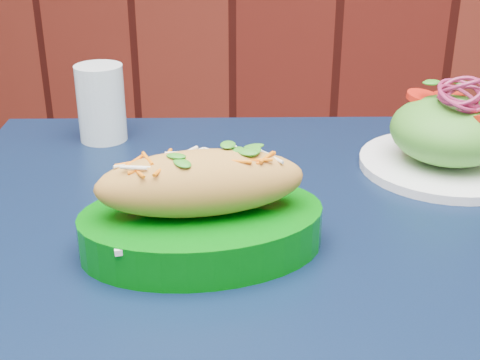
# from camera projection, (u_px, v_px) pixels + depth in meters

# --- Properties ---
(cafe_table) EXTENTS (0.96, 0.96, 0.75)m
(cafe_table) POSITION_uv_depth(u_px,v_px,m) (269.00, 306.00, 0.76)
(cafe_table) COLOR black
(cafe_table) RESTS_ON ground
(banh_mi_basket) EXTENTS (0.30, 0.25, 0.12)m
(banh_mi_basket) POSITION_uv_depth(u_px,v_px,m) (201.00, 210.00, 0.69)
(banh_mi_basket) COLOR #006408
(banh_mi_basket) RESTS_ON cafe_table
(salad_plate) EXTENTS (0.23, 0.23, 0.13)m
(salad_plate) POSITION_uv_depth(u_px,v_px,m) (449.00, 136.00, 0.88)
(salad_plate) COLOR white
(salad_plate) RESTS_ON cafe_table
(water_glass) EXTENTS (0.07, 0.07, 0.11)m
(water_glass) POSITION_uv_depth(u_px,v_px,m) (101.00, 103.00, 0.97)
(water_glass) COLOR silver
(water_glass) RESTS_ON cafe_table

